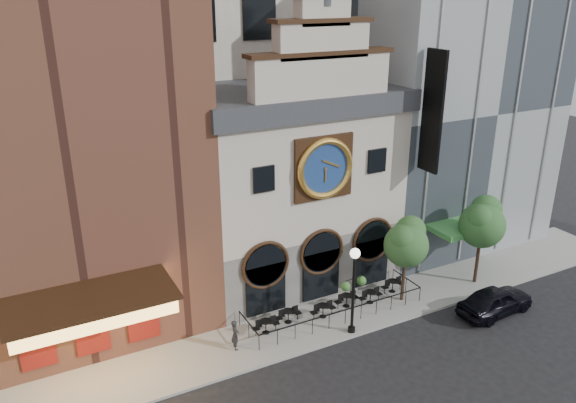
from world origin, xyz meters
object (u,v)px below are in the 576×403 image
at_px(bistro_3, 347,299).
at_px(bistro_5, 393,285).
at_px(bistro_2, 323,310).
at_px(lamppost, 354,281).
at_px(car_right, 495,301).
at_px(tree_left, 407,242).
at_px(bistro_1, 288,315).
at_px(bistro_4, 370,296).
at_px(bistro_0, 266,326).
at_px(tree_right, 483,221).
at_px(pedestrian, 235,335).

relative_size(bistro_3, bistro_5, 1.00).
height_order(bistro_2, lamppost, lamppost).
xyz_separation_m(car_right, tree_left, (-3.92, 3.53, 3.15)).
relative_size(bistro_1, bistro_2, 1.00).
bearing_deg(tree_left, lamppost, -162.53).
relative_size(bistro_3, bistro_4, 1.00).
xyz_separation_m(bistro_0, bistro_4, (6.87, -0.06, 0.00)).
distance_m(bistro_2, tree_right, 11.44).
height_order(bistro_0, bistro_4, same).
bearing_deg(bistro_4, lamppost, -143.10).
height_order(bistro_0, lamppost, lamppost).
bearing_deg(bistro_4, bistro_5, 12.63).
bearing_deg(lamppost, tree_left, 11.07).
distance_m(bistro_0, bistro_3, 5.40).
bearing_deg(bistro_1, tree_left, -7.40).
distance_m(bistro_3, lamppost, 3.70).
bearing_deg(car_right, tree_right, -30.71).
height_order(bistro_2, tree_right, tree_right).
height_order(bistro_3, car_right, car_right).
distance_m(bistro_2, bistro_3, 1.84).
relative_size(bistro_4, pedestrian, 0.94).
bearing_deg(car_right, bistro_1, 64.74).
height_order(bistro_5, pedestrian, pedestrian).
distance_m(bistro_2, lamppost, 3.37).
distance_m(bistro_3, tree_left, 4.88).
bearing_deg(bistro_5, tree_left, -91.81).
bearing_deg(car_right, tree_left, 44.54).
bearing_deg(bistro_2, tree_left, -5.77).
xyz_separation_m(bistro_4, car_right, (5.88, -4.08, 0.22)).
height_order(bistro_5, lamppost, lamppost).
relative_size(bistro_5, car_right, 0.32).
distance_m(bistro_0, bistro_4, 6.87).
xyz_separation_m(bistro_4, tree_left, (1.96, -0.54, 3.36)).
bearing_deg(bistro_4, tree_right, -7.08).
height_order(bistro_5, car_right, car_right).
relative_size(bistro_0, bistro_4, 1.00).
bearing_deg(lamppost, pedestrian, 159.95).
bearing_deg(bistro_1, pedestrian, -166.08).
xyz_separation_m(car_right, pedestrian, (-14.76, 3.59, 0.16)).
bearing_deg(pedestrian, bistro_2, -75.94).
bearing_deg(tree_right, bistro_0, 176.05).
height_order(tree_left, tree_right, tree_right).
distance_m(bistro_4, car_right, 7.16).
distance_m(bistro_0, tree_left, 9.46).
bearing_deg(lamppost, bistro_3, 56.49).
xyz_separation_m(bistro_2, lamppost, (0.64, -1.98, 2.64)).
relative_size(bistro_3, tree_right, 0.28).
bearing_deg(tree_right, bistro_3, 172.12).
bearing_deg(bistro_4, bistro_2, -179.80).
bearing_deg(bistro_4, pedestrian, -176.89).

